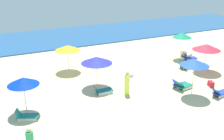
{
  "coord_description": "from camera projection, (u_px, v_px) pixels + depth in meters",
  "views": [
    {
      "loc": [
        -8.72,
        -8.38,
        8.69
      ],
      "look_at": [
        -0.25,
        9.26,
        1.18
      ],
      "focal_mm": 44.55,
      "sensor_mm": 36.0,
      "label": 1
    }
  ],
  "objects": [
    {
      "name": "ocean",
      "position": [
        60.0,
        37.0,
        34.65
      ],
      "size": [
        60.0,
        10.13,
        0.12
      ],
      "primitive_type": "cube",
      "color": "#265892",
      "rests_on": "ground_plane"
    },
    {
      "name": "umbrella_0",
      "position": [
        182.0,
        35.0,
        26.33
      ],
      "size": [
        1.83,
        1.83,
        2.57
      ],
      "color": "silver",
      "rests_on": "ground_plane"
    },
    {
      "name": "lounge_chair_0_0",
      "position": [
        190.0,
        58.0,
        26.62
      ],
      "size": [
        1.37,
        0.93,
        0.68
      ],
      "rotation": [
        0.0,
        0.0,
        1.31
      ],
      "color": "silver",
      "rests_on": "ground_plane"
    },
    {
      "name": "lounge_chair_0_1",
      "position": [
        186.0,
        54.0,
        27.81
      ],
      "size": [
        1.52,
        1.11,
        0.68
      ],
      "rotation": [
        0.0,
        0.0,
        1.94
      ],
      "color": "silver",
      "rests_on": "ground_plane"
    },
    {
      "name": "lounge_chair_1_1",
      "position": [
        220.0,
        93.0,
        19.4
      ],
      "size": [
        1.48,
        0.7,
        0.67
      ],
      "rotation": [
        0.0,
        0.0,
        1.65
      ],
      "color": "silver",
      "rests_on": "ground_plane"
    },
    {
      "name": "umbrella_2",
      "position": [
        195.0,
        63.0,
        18.79
      ],
      "size": [
        1.97,
        1.97,
        2.64
      ],
      "color": "silver",
      "rests_on": "ground_plane"
    },
    {
      "name": "lounge_chair_2_0",
      "position": [
        184.0,
        86.0,
        20.49
      ],
      "size": [
        1.43,
        0.89,
        0.7
      ],
      "rotation": [
        0.0,
        0.0,
        1.78
      ],
      "color": "silver",
      "rests_on": "ground_plane"
    },
    {
      "name": "lounge_chair_2_1",
      "position": [
        180.0,
        84.0,
        20.77
      ],
      "size": [
        1.38,
        0.65,
        0.72
      ],
      "rotation": [
        0.0,
        0.0,
        1.61
      ],
      "color": "silver",
      "rests_on": "ground_plane"
    },
    {
      "name": "umbrella_3",
      "position": [
        97.0,
        60.0,
        20.24
      ],
      "size": [
        2.31,
        2.31,
        2.37
      ],
      "color": "silver",
      "rests_on": "ground_plane"
    },
    {
      "name": "lounge_chair_3_0",
      "position": [
        103.0,
        91.0,
        19.77
      ],
      "size": [
        1.33,
        0.64,
        0.59
      ],
      "rotation": [
        0.0,
        0.0,
        1.55
      ],
      "color": "silver",
      "rests_on": "ground_plane"
    },
    {
      "name": "umbrella_4",
      "position": [
        207.0,
        47.0,
        23.33
      ],
      "size": [
        2.35,
        2.35,
        2.38
      ],
      "color": "silver",
      "rests_on": "ground_plane"
    },
    {
      "name": "lounge_chair_4_0",
      "position": [
        187.0,
        66.0,
        24.58
      ],
      "size": [
        1.55,
        1.08,
        0.66
      ],
      "rotation": [
        0.0,
        0.0,
        1.95
      ],
      "color": "silver",
      "rests_on": "ground_plane"
    },
    {
      "name": "lounge_chair_4_1",
      "position": [
        187.0,
        65.0,
        24.59
      ],
      "size": [
        1.54,
        0.88,
        0.66
      ],
      "rotation": [
        0.0,
        0.0,
        1.39
      ],
      "color": "silver",
      "rests_on": "ground_plane"
    },
    {
      "name": "umbrella_5",
      "position": [
        68.0,
        48.0,
        23.37
      ],
      "size": [
        2.15,
        2.15,
        2.27
      ],
      "color": "silver",
      "rests_on": "ground_plane"
    },
    {
      "name": "umbrella_7",
      "position": [
        23.0,
        81.0,
        16.68
      ],
      "size": [
        1.92,
        1.92,
        2.33
      ],
      "color": "silver",
      "rests_on": "ground_plane"
    },
    {
      "name": "lounge_chair_7_0",
      "position": [
        26.0,
        116.0,
        16.5
      ],
      "size": [
        1.43,
        1.05,
        0.64
      ],
      "rotation": [
        0.0,
        0.0,
        1.17
      ],
      "color": "silver",
      "rests_on": "ground_plane"
    },
    {
      "name": "beachgoer_1",
      "position": [
        127.0,
        84.0,
        19.47
      ],
      "size": [
        0.51,
        0.51,
        1.74
      ],
      "rotation": [
        0.0,
        0.0,
        0.95
      ],
      "color": "#E0F45C",
      "rests_on": "ground_plane"
    },
    {
      "name": "cooler_box_0",
      "position": [
        211.0,
        84.0,
        20.93
      ],
      "size": [
        0.49,
        0.64,
        0.4
      ],
      "primitive_type": "cube",
      "rotation": [
        0.0,
        0.0,
        4.37
      ],
      "color": "red",
      "rests_on": "ground_plane"
    },
    {
      "name": "cooler_box_1",
      "position": [
        131.0,
        74.0,
        22.89
      ],
      "size": [
        0.55,
        0.56,
        0.32
      ],
      "primitive_type": "cube",
      "rotation": [
        0.0,
        0.0,
        3.96
      ],
      "color": "white",
      "rests_on": "ground_plane"
    }
  ]
}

